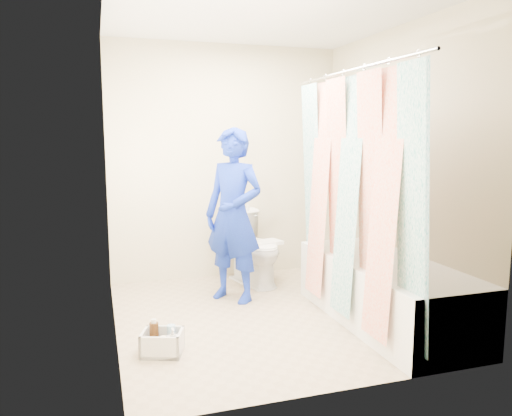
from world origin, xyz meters
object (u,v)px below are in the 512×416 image
object	(u,v)px
toilet	(253,248)
cleaning_caddy	(163,343)
bathtub	(385,290)
plumber	(233,215)

from	to	relation	value
toilet	cleaning_caddy	world-z (taller)	toilet
bathtub	toilet	bearing A→B (deg)	116.69
bathtub	toilet	world-z (taller)	toilet
toilet	plumber	world-z (taller)	plumber
bathtub	cleaning_caddy	bearing A→B (deg)	-178.08
bathtub	plumber	world-z (taller)	plumber
toilet	plumber	xyz separation A→B (m)	(-0.32, -0.43, 0.41)
toilet	bathtub	bearing A→B (deg)	-78.42
plumber	toilet	bearing A→B (deg)	101.10
toilet	cleaning_caddy	size ratio (longest dim) A/B	2.24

